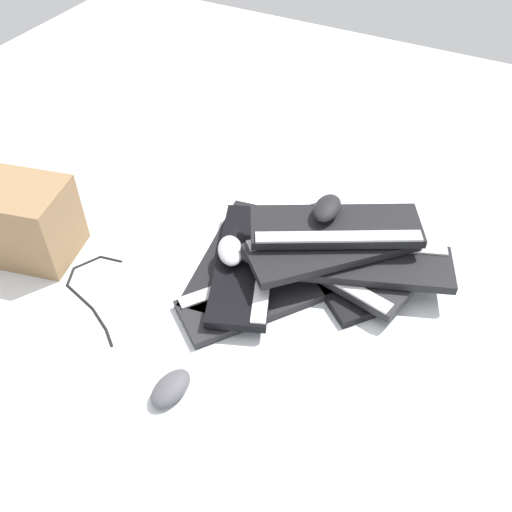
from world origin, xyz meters
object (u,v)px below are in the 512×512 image
object	(u,v)px
mouse_3	(327,208)
mouse_0	(232,251)
keyboard_6	(332,246)
mouse_4	(234,242)
keyboard_3	(246,263)
keyboard_7	(336,227)
keyboard_1	(264,295)
cardboard_box	(18,220)
keyboard_4	(331,262)
keyboard_0	(235,257)
mouse_2	(256,254)
keyboard_2	(330,259)
keyboard_5	(366,262)
mouse_1	(171,388)

from	to	relation	value
mouse_3	mouse_0	bearing A→B (deg)	-50.47
keyboard_6	mouse_4	bearing A→B (deg)	11.98
keyboard_6	mouse_3	world-z (taller)	mouse_3
keyboard_3	keyboard_7	bearing A→B (deg)	-141.74
keyboard_1	cardboard_box	bearing A→B (deg)	11.96
keyboard_4	mouse_4	size ratio (longest dim) A/B	4.20
keyboard_6	mouse_0	distance (m)	0.26
keyboard_0	keyboard_1	size ratio (longest dim) A/B	1.04
keyboard_7	mouse_2	size ratio (longest dim) A/B	4.17
keyboard_0	keyboard_4	xyz separation A→B (m)	(-0.25, -0.07, 0.03)
keyboard_4	mouse_3	distance (m)	0.15
keyboard_3	cardboard_box	bearing A→B (deg)	18.28
keyboard_2	mouse_3	world-z (taller)	mouse_3
keyboard_4	mouse_3	bearing A→B (deg)	-51.83
cardboard_box	mouse_2	bearing A→B (deg)	-161.53
keyboard_4	keyboard_3	bearing A→B (deg)	28.62
mouse_3	cardboard_box	world-z (taller)	cardboard_box
keyboard_5	mouse_1	world-z (taller)	keyboard_5
keyboard_1	keyboard_7	xyz separation A→B (m)	(-0.11, -0.20, 0.12)
keyboard_4	keyboard_1	bearing A→B (deg)	53.94
keyboard_3	mouse_2	xyz separation A→B (m)	(-0.03, -0.01, 0.04)
keyboard_0	cardboard_box	bearing A→B (deg)	23.11
keyboard_3	keyboard_5	size ratio (longest dim) A/B	1.00
mouse_4	keyboard_5	bearing A→B (deg)	-108.65
keyboard_5	keyboard_3	bearing A→B (deg)	23.07
keyboard_0	keyboard_2	world-z (taller)	same
keyboard_5	mouse_0	size ratio (longest dim) A/B	4.22
keyboard_5	keyboard_6	bearing A→B (deg)	9.67
keyboard_2	keyboard_3	size ratio (longest dim) A/B	0.93
cardboard_box	keyboard_3	bearing A→B (deg)	-161.72
keyboard_4	mouse_1	size ratio (longest dim) A/B	4.20
keyboard_1	mouse_4	size ratio (longest dim) A/B	4.02
keyboard_1	mouse_2	xyz separation A→B (m)	(0.05, -0.06, 0.07)
keyboard_5	mouse_1	distance (m)	0.59
keyboard_6	keyboard_3	bearing A→B (deg)	28.58
cardboard_box	mouse_3	bearing A→B (deg)	-154.04
keyboard_0	mouse_2	distance (m)	0.11
keyboard_1	keyboard_3	distance (m)	0.10
keyboard_2	keyboard_4	bearing A→B (deg)	112.56
mouse_2	mouse_4	size ratio (longest dim) A/B	1.00
keyboard_1	keyboard_6	xyz separation A→B (m)	(-0.11, -0.16, 0.09)
keyboard_6	mouse_1	world-z (taller)	keyboard_6
keyboard_2	keyboard_3	distance (m)	0.24
keyboard_6	cardboard_box	world-z (taller)	cardboard_box
keyboard_4	mouse_4	bearing A→B (deg)	12.17
keyboard_1	cardboard_box	distance (m)	0.69
mouse_0	mouse_1	world-z (taller)	mouse_0
mouse_0	mouse_1	distance (m)	0.40
keyboard_7	mouse_0	distance (m)	0.28
keyboard_0	keyboard_7	bearing A→B (deg)	-154.70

